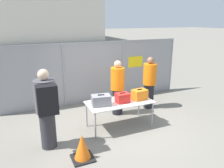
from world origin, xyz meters
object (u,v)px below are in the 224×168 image
Objects in this scene: inspection_table at (120,103)px; suitcase_red at (122,98)px; suitcase_orange at (139,95)px; traveler_hooded at (46,107)px; traffic_cone at (82,148)px; security_worker_near at (118,87)px; security_worker_far at (149,82)px; utility_trailer at (129,71)px; suitcase_grey at (101,100)px.

suitcase_red is (0.05, -0.06, 0.18)m from inspection_table.
suitcase_red is 0.53m from suitcase_orange.
traffic_cone is (0.57, -0.70, -0.75)m from traveler_hooded.
security_worker_near is 0.99× the size of security_worker_far.
security_worker_far is at bearing 29.40° from inspection_table.
suitcase_orange is at bearing 60.25° from security_worker_far.
traffic_cone is (-1.39, -0.94, -0.59)m from suitcase_red.
security_worker_far is (1.16, 0.04, 0.01)m from security_worker_near.
traffic_cone is (-3.98, -5.36, -0.14)m from utility_trailer.
inspection_table is 0.58m from suitcase_grey.
suitcase_red is (0.59, -0.02, -0.01)m from suitcase_grey.
traveler_hooded is 1.17m from traffic_cone.
suitcase_red is 0.90m from security_worker_near.
suitcase_grey is 0.59m from suitcase_red.
inspection_table is 3.35× the size of suitcase_grey.
traveler_hooded reaches higher than inspection_table.
suitcase_orange reaches higher than traffic_cone.
inspection_table is 4.17× the size of suitcase_orange.
traffic_cone is (-1.34, -1.01, -0.41)m from inspection_table.
suitcase_grey reaches higher than suitcase_red.
suitcase_red is 0.81× the size of suitcase_orange.
suitcase_orange is 0.13× the size of utility_trailer.
traffic_cone is at bearing -153.63° from suitcase_orange.
suitcase_orange reaches higher than suitcase_red.
security_worker_far is (0.90, 0.89, 0.02)m from suitcase_orange.
suitcase_orange reaches higher than utility_trailer.
utility_trailer is at bearing 58.77° from inspection_table.
inspection_table is at bearing 50.21° from security_worker_near.
suitcase_red is 1.99m from traveler_hooded.
security_worker_far is (3.39, 1.14, -0.13)m from traveler_hooded.
suitcase_red is at bearing -8.05° from traveler_hooded.
suitcase_grey is 1.20m from security_worker_near.
utility_trailer is at bearing -141.44° from security_worker_near.
inspection_table is at bearing 44.99° from security_worker_far.
utility_trailer is (2.06, 4.41, -0.46)m from suitcase_orange.
traveler_hooded is at bearing -174.16° from suitcase_orange.
security_worker_near is 2.52m from traffic_cone.
utility_trailer is 5.82× the size of traffic_cone.
suitcase_orange is at bearing 26.37° from traffic_cone.
inspection_table is 0.96× the size of traveler_hooded.
security_worker_far is at bearing 3.40° from traveler_hooded.
suitcase_orange is 0.25× the size of security_worker_far.
security_worker_far is at bearing 163.59° from security_worker_near.
security_worker_near reaches higher than suitcase_grey.
traveler_hooded is at bearing 129.29° from traffic_cone.
security_worker_far is (1.47, 0.83, 0.21)m from inspection_table.
utility_trailer is 6.68m from traffic_cone.
traffic_cone is at bearing -65.95° from traveler_hooded.
security_worker_far is at bearing 44.66° from suitcase_orange.
traveler_hooded is 3.58m from security_worker_far.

